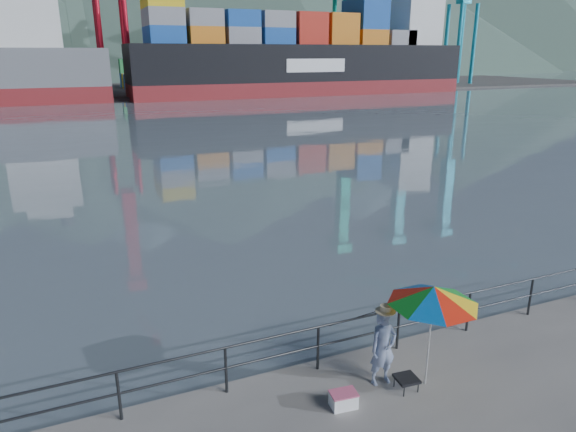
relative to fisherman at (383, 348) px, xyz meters
The scene contains 10 objects.
harbor_water 129.24m from the fisherman, 90.88° to the left, with size 500.00×280.00×0.00m, color slate.
far_dock 92.57m from the fisherman, 85.03° to the left, with size 200.00×40.00×0.40m, color #514F4C.
guardrail 2.20m from the fisherman, 155.09° to the left, with size 22.00×0.06×1.03m.
container_stacks 98.88m from the fisherman, 71.10° to the left, with size 58.00×8.40×7.80m.
fisherman is the anchor object (origin of this frame).
beach_umbrella 1.48m from the fisherman, 25.99° to the right, with size 2.31×2.31×2.16m.
folding_stool 0.83m from the fisherman, 51.39° to the right, with size 0.46×0.46×0.28m.
cooler_bag 1.31m from the fisherman, 161.16° to the right, with size 0.49×0.32×0.28m, color white.
fishing_rod 1.36m from the fisherman, 93.99° to the left, with size 0.02×0.02×2.02m, color black.
container_ship 79.30m from the fisherman, 65.27° to the left, with size 55.81×9.30×18.10m.
Camera 1 is at (-3.27, -6.68, 6.40)m, focal length 32.00 mm.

